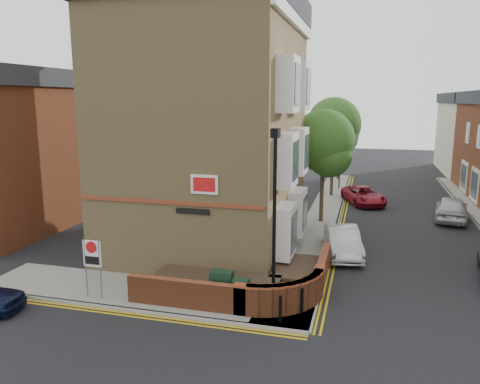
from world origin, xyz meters
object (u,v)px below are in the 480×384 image
(lamppost, at_px, (274,220))
(silver_car_near, at_px, (343,242))
(utility_cabinet_large, at_px, (222,287))
(zone_sign, at_px, (92,258))

(lamppost, xyz_separation_m, silver_car_near, (2.00, 6.95, -2.66))
(lamppost, height_order, utility_cabinet_large, lamppost)
(lamppost, height_order, zone_sign, lamppost)
(utility_cabinet_large, relative_size, zone_sign, 0.55)
(zone_sign, bearing_deg, utility_cabinet_large, 9.69)
(utility_cabinet_large, bearing_deg, lamppost, -3.01)
(lamppost, distance_m, zone_sign, 6.85)
(utility_cabinet_large, height_order, silver_car_near, silver_car_near)
(lamppost, relative_size, utility_cabinet_large, 5.25)
(utility_cabinet_large, xyz_separation_m, silver_car_near, (3.90, 6.85, -0.03))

